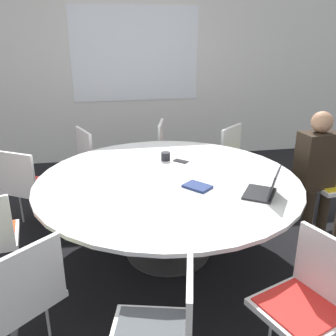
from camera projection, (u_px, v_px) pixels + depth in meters
ground_plane at (168, 252)px, 3.42m from camera, size 16.00×16.00×0.00m
wall_back at (136, 68)px, 5.40m from camera, size 8.00×0.07×2.70m
conference_table at (168, 189)px, 3.20m from camera, size 2.22×2.22×0.72m
chair_1 at (329, 176)px, 3.80m from camera, size 0.49×0.48×0.85m
chair_2 at (240, 157)px, 4.34m from camera, size 0.61×0.61×0.85m
chair_3 at (171, 150)px, 4.59m from camera, size 0.52×0.53×0.85m
chair_4 at (96, 157)px, 4.34m from camera, size 0.56×0.57×0.85m
chair_5 at (27, 182)px, 3.64m from camera, size 0.59×0.58×0.85m
chair_7 at (20, 292)px, 2.15m from camera, size 0.61×0.61×0.85m
chair_8 at (163, 329)px, 1.89m from camera, size 0.51×0.53×0.85m
chair_9 at (309, 296)px, 2.11m from camera, size 0.55×0.56×0.85m
person_1 at (317, 163)px, 3.59m from camera, size 0.39×0.30×1.20m
laptop at (266, 189)px, 2.84m from camera, size 0.36×0.37×0.21m
spiral_notebook at (197, 186)px, 2.99m from camera, size 0.25×0.26×0.02m
coffee_cup at (166, 156)px, 3.59m from camera, size 0.09×0.09×0.08m
cell_phone at (181, 161)px, 3.56m from camera, size 0.15×0.15×0.01m
handbag at (117, 175)px, 4.79m from camera, size 0.36×0.16×0.28m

